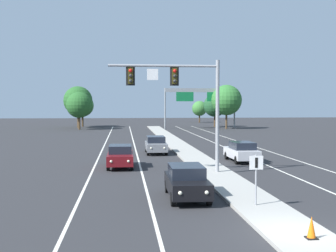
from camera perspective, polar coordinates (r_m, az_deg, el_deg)
ground_plane at (r=16.12m, az=16.34°, el=-13.56°), size 260.00×260.00×0.00m
median_island at (r=33.15m, az=4.51°, el=-4.88°), size 2.40×110.00×0.15m
lane_stripe_oncoming_center at (r=39.59m, az=-4.04°, el=-3.72°), size 0.14×100.00×0.01m
lane_stripe_receding_center at (r=40.97m, az=9.24°, el=-3.53°), size 0.14×100.00×0.01m
edge_stripe_left at (r=39.63m, az=-8.83°, el=-3.74°), size 0.14×100.00×0.01m
edge_stripe_right at (r=41.94m, az=13.61°, el=-3.42°), size 0.14×100.00×0.01m
overhead_signal_mast at (r=28.10m, az=1.94°, el=4.48°), size 7.09×0.44×7.20m
median_sign_post at (r=19.48m, az=11.35°, el=-5.88°), size 0.60×0.10×2.20m
car_oncoming_black at (r=21.29m, az=2.43°, el=-7.18°), size 1.86×4.49×1.58m
car_oncoming_darkred at (r=31.74m, az=-6.20°, el=-3.87°), size 1.85×4.48×1.58m
car_oncoming_grey at (r=40.32m, az=-1.58°, el=-2.43°), size 1.83×4.47×1.58m
car_receding_silver at (r=35.06m, az=9.52°, el=-3.26°), size 1.89×4.50×1.58m
traffic_cone_median_nose at (r=15.39m, az=18.10°, el=-12.42°), size 0.36×0.36×0.74m
highway_sign_gantry at (r=81.47m, az=4.18°, el=3.99°), size 13.28×0.42×7.50m
tree_far_left_b at (r=79.67m, az=-11.44°, el=2.69°), size 4.63×4.63×6.71m
tree_far_right_a at (r=87.88m, az=6.09°, el=2.64°), size 4.49×4.49×6.49m
tree_far_right_c at (r=108.60m, az=4.10°, el=2.28°), size 3.67×3.67×5.32m
tree_far_left_a at (r=90.13m, az=-11.02°, el=2.62°), size 4.50×4.50×6.51m
tree_far_right_b at (r=81.16m, az=7.59°, el=3.35°), size 5.57×5.57×8.06m
tree_far_left_c at (r=85.43m, az=-11.59°, el=3.23°), size 5.49×5.49×7.94m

